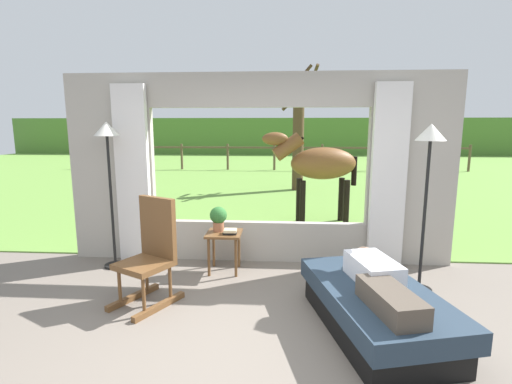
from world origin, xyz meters
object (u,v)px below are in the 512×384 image
Objects in this scene: horse at (319,164)px; book_stack at (230,232)px; floor_lamp_right at (429,158)px; reclining_person at (378,279)px; recliner_sofa at (375,308)px; floor_lamp_left at (108,151)px; pasture_tree at (299,131)px; potted_plant at (218,217)px; side_table at (224,239)px; rocking_chair at (151,252)px.

book_stack is at bearing 143.28° from horse.
reclining_person is at bearing -126.92° from floor_lamp_right.
recliner_sofa is at bearing -40.33° from book_stack.
floor_lamp_left is 0.53× the size of pasture_tree.
floor_lamp_right reaches higher than book_stack.
reclining_person is 0.39× the size of pasture_tree.
reclining_person is 8.30× the size of book_stack.
potted_plant is at bearing 125.37° from reclining_person.
potted_plant is at bearing 143.13° from side_table.
pasture_tree is at bearing 79.20° from recliner_sofa.
potted_plant reaches higher than book_stack.
rocking_chair is at bearing -104.15° from pasture_tree.
floor_lamp_left is at bearing 177.28° from side_table.
floor_lamp_left is 1.02× the size of floor_lamp_right.
floor_lamp_left reaches higher than reclining_person.
pasture_tree is at bearing 79.40° from side_table.
potted_plant is 1.64m from floor_lamp_left.
horse is at bearing 78.79° from reclining_person.
floor_lamp_left reaches higher than side_table.
floor_lamp_left is 3.81m from horse.
horse is at bearing 58.36° from potted_plant.
potted_plant is 2.90m from horse.
reclining_person is at bearing 173.24° from horse.
rocking_chair is 4.01m from horse.
rocking_chair is at bearing -125.83° from side_table.
reclining_person is 2.22m from potted_plant.
floor_lamp_left is at bearing 179.56° from potted_plant.
floor_lamp_left reaches higher than horse.
recliner_sofa is 1.03× the size of horse.
floor_lamp_right is 3.09m from horse.
book_stack is 6.68m from pasture_tree.
floor_lamp_right is (0.72, 0.96, 1.00)m from reclining_person.
floor_lamp_left reaches higher than potted_plant.
floor_lamp_right is (2.31, -0.43, 1.10)m from side_table.
recliner_sofa is at bearing 76.35° from reclining_person.
rocking_chair reaches higher than side_table.
rocking_chair is 0.58× the size of floor_lamp_left.
pasture_tree is (1.28, 6.36, 1.01)m from potted_plant.
floor_lamp_right is at bearing -7.58° from floor_lamp_left.
rocking_chair is 3.50× the size of potted_plant.
book_stack reaches higher than recliner_sofa.
side_table is 0.29× the size of horse.
potted_plant is 6.57m from pasture_tree.
horse reaches higher than potted_plant.
recliner_sofa is 0.97× the size of floor_lamp_left.
recliner_sofa is at bearing -40.01° from potted_plant.
floor_lamp_right reaches higher than potted_plant.
horse is 3.97m from pasture_tree.
recliner_sofa is 1.66× the size of rocking_chair.
potted_plant is 2.57m from floor_lamp_right.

